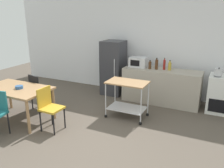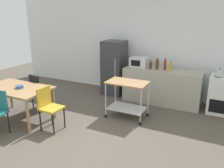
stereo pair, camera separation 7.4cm
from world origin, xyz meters
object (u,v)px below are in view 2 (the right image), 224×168
object	(u,v)px
kitchen_cart	(127,94)
kettle	(219,73)
refrigerator	(114,68)
bottle_sparkling_water	(165,65)
microwave	(139,62)
chair_black	(39,89)
chair_mustard	(49,106)
bottle_olive_oil	(157,65)
dining_table	(17,91)
bottle_soda	(151,65)
bottle_wine	(170,66)
stove_oven	(222,95)
fruit_bowl	(20,87)

from	to	relation	value
kitchen_cart	kettle	world-z (taller)	kettle
refrigerator	bottle_sparkling_water	distance (m)	1.51
kettle	microwave	bearing A→B (deg)	176.41
refrigerator	bottle_sparkling_water	bearing A→B (deg)	-2.71
chair_black	chair_mustard	size ratio (longest dim) A/B	1.00
bottle_olive_oil	microwave	bearing A→B (deg)	171.17
dining_table	microwave	size ratio (longest dim) A/B	3.26
bottle_soda	bottle_wine	distance (m)	0.50
dining_table	bottle_sparkling_water	xyz separation A→B (m)	(2.65, 2.45, 0.36)
microwave	bottle_soda	distance (m)	0.37
stove_oven	kitchen_cart	xyz separation A→B (m)	(-1.91, -1.26, 0.12)
chair_mustard	bottle_sparkling_water	xyz separation A→B (m)	(1.69, 2.51, 0.51)
kitchen_cart	kettle	size ratio (longest dim) A/B	3.80
dining_table	stove_oven	distance (m)	4.74
kitchen_cart	bottle_soda	distance (m)	1.26
stove_oven	fruit_bowl	world-z (taller)	stove_oven
refrigerator	kettle	xyz separation A→B (m)	(2.78, -0.18, 0.23)
microwave	bottle_soda	world-z (taller)	microwave
bottle_sparkling_water	kettle	distance (m)	1.30
refrigerator	kettle	size ratio (longest dim) A/B	6.47
stove_oven	bottle_wine	bearing A→B (deg)	179.51
bottle_soda	dining_table	bearing A→B (deg)	-134.18
bottle_soda	bottle_olive_oil	xyz separation A→B (m)	(0.17, 0.03, 0.03)
chair_black	refrigerator	xyz separation A→B (m)	(1.13, 1.88, 0.26)
bottle_olive_oil	bottle_sparkling_water	world-z (taller)	bottle_sparkling_water
bottle_sparkling_water	kettle	size ratio (longest dim) A/B	1.26
stove_oven	bottle_wine	world-z (taller)	bottle_wine
stove_oven	bottle_soda	xyz separation A→B (m)	(-1.77, -0.08, 0.55)
kitchen_cart	chair_black	bearing A→B (deg)	-165.83
chair_black	bottle_soda	world-z (taller)	bottle_soda
dining_table	kettle	size ratio (longest dim) A/B	6.26
bottle_wine	microwave	bearing A→B (deg)	178.90
bottle_wine	bottle_soda	bearing A→B (deg)	-169.15
kitchen_cart	bottle_soda	size ratio (longest dim) A/B	3.98
refrigerator	bottle_wine	distance (m)	1.64
chair_mustard	bottle_soda	world-z (taller)	bottle_soda
stove_oven	bottle_sparkling_water	world-z (taller)	bottle_sparkling_water
bottle_sparkling_water	bottle_olive_oil	bearing A→B (deg)	-160.84
bottle_olive_oil	fruit_bowl	size ratio (longest dim) A/B	1.78
chair_black	fruit_bowl	world-z (taller)	chair_black
chair_black	bottle_wine	size ratio (longest dim) A/B	3.49
dining_table	kitchen_cart	xyz separation A→B (m)	(2.15, 1.18, -0.10)
refrigerator	microwave	distance (m)	0.82
dining_table	bottle_olive_oil	bearing A→B (deg)	44.17
kitchen_cart	bottle_olive_oil	bearing A→B (deg)	75.51
dining_table	bottle_wine	size ratio (longest dim) A/B	5.89
bottle_sparkling_water	refrigerator	bearing A→B (deg)	177.29
refrigerator	fruit_bowl	xyz separation A→B (m)	(-1.04, -2.53, 0.01)
refrigerator	bottle_soda	xyz separation A→B (m)	(1.13, -0.16, 0.22)
dining_table	kitchen_cart	size ratio (longest dim) A/B	1.65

